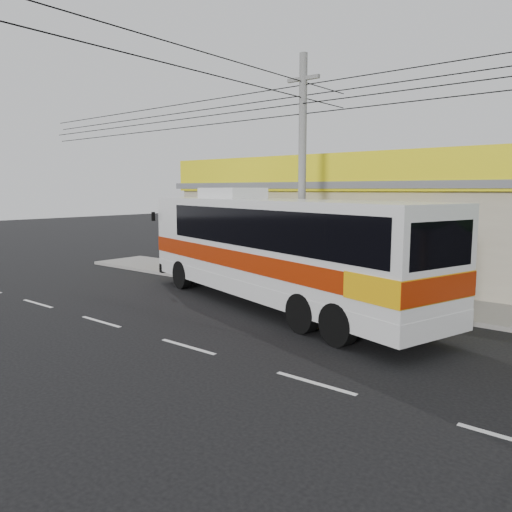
{
  "coord_description": "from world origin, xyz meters",
  "views": [
    {
      "loc": [
        9.53,
        -11.31,
        4.16
      ],
      "look_at": [
        -1.32,
        2.0,
        1.87
      ],
      "focal_mm": 35.0,
      "sensor_mm": 36.0,
      "label": 1
    }
  ],
  "objects_px": {
    "motorbike_dark": "(224,257)",
    "utility_pole": "(303,98)",
    "motorbike_red": "(201,258)",
    "coach_bus": "(278,244)"
  },
  "relations": [
    {
      "from": "coach_bus",
      "to": "utility_pole",
      "type": "relative_size",
      "value": 0.41
    },
    {
      "from": "utility_pole",
      "to": "motorbike_red",
      "type": "bearing_deg",
      "value": 165.73
    },
    {
      "from": "motorbike_red",
      "to": "motorbike_dark",
      "type": "bearing_deg",
      "value": -58.38
    },
    {
      "from": "coach_bus",
      "to": "motorbike_red",
      "type": "distance_m",
      "value": 8.83
    },
    {
      "from": "motorbike_red",
      "to": "utility_pole",
      "type": "relative_size",
      "value": 0.06
    },
    {
      "from": "coach_bus",
      "to": "motorbike_dark",
      "type": "xyz_separation_m",
      "value": [
        -6.79,
        4.53,
        -1.53
      ]
    },
    {
      "from": "motorbike_red",
      "to": "utility_pole",
      "type": "bearing_deg",
      "value": -105.43
    },
    {
      "from": "motorbike_dark",
      "to": "utility_pole",
      "type": "bearing_deg",
      "value": -85.21
    },
    {
      "from": "motorbike_dark",
      "to": "utility_pole",
      "type": "relative_size",
      "value": 0.06
    },
    {
      "from": "motorbike_dark",
      "to": "utility_pole",
      "type": "height_order",
      "value": "utility_pole"
    }
  ]
}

